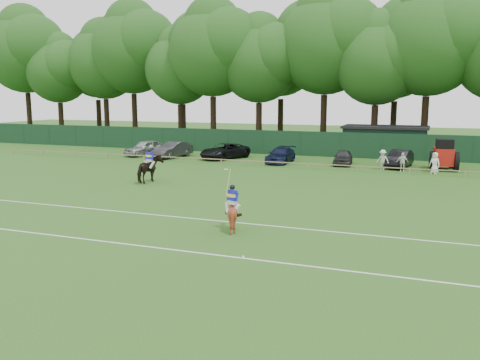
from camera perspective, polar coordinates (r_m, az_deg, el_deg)
The scene contains 21 objects.
ground at distance 26.38m, azimuth -3.34°, elevation -3.95°, with size 160.00×160.00×0.00m, color #1E4C14.
horse_dark at distance 36.42m, azimuth -10.12°, elevation 1.19°, with size 1.02×2.24×1.89m, color black.
horse_chestnut at distance 23.25m, azimuth -0.86°, elevation -3.81°, with size 1.25×1.41×1.55m, color maroon.
sedan_silver at distance 52.73m, azimuth -10.56°, elevation 3.56°, with size 1.87×4.65×1.59m, color #AAAEAF.
sedan_grey at distance 50.73m, azimuth -7.52°, elevation 3.38°, with size 1.63×4.67×1.54m, color #2C2C2E.
suv_black at distance 49.36m, azimuth -1.72°, elevation 3.27°, with size 2.48×5.38×1.50m, color black.
sedan_navy at distance 46.58m, azimuth 4.58°, elevation 2.79°, with size 1.93×4.74×1.38m, color #101532.
hatch_grey at distance 45.94m, azimuth 11.50°, elevation 2.50°, with size 1.55×3.86×1.32m, color #2F2F31.
estate_black at distance 45.46m, azimuth 17.45°, elevation 2.28°, with size 1.56×4.47×1.47m, color black.
spectator_left at distance 43.62m, azimuth 15.73°, elevation 2.20°, with size 1.08×0.62×1.67m, color silver.
spectator_mid at distance 43.06m, azimuth 17.77°, elevation 1.93°, with size 0.91×0.38×1.56m, color white.
spectator_right at distance 42.74m, azimuth 21.02°, elevation 1.79°, with size 0.83×0.54×1.69m, color white.
rider_dark at distance 36.30m, azimuth -10.17°, elevation 2.45°, with size 0.94×0.39×1.41m.
rider_chestnut at distance 23.09m, azimuth -0.89°, elevation -2.09°, with size 0.91×0.75×2.05m.
polo_ball at distance 19.60m, azimuth 0.38°, elevation -8.61°, with size 0.09×0.09×0.09m, color silver.
pitch_lines at distance 23.33m, azimuth -6.88°, elevation -5.79°, with size 60.00×5.10×0.01m.
pitch_rail at distance 43.09m, azimuth 6.50°, elevation 1.88°, with size 62.10×0.10×0.50m.
perimeter_fence at distance 51.71m, azimuth 9.01°, elevation 4.00°, with size 92.08×0.08×2.50m.
utility_shed at distance 53.77m, azimuth 15.97°, elevation 4.27°, with size 8.40×4.40×3.04m.
tree_row at distance 59.32m, azimuth 12.47°, elevation 3.38°, with size 96.00×12.00×21.00m, color #26561C, non-canonical shape.
tractor at distance 45.00m, azimuth 21.89°, elevation 2.58°, with size 2.34×3.25×2.58m.
Camera 1 is at (10.55, -23.38, 6.16)m, focal length 38.00 mm.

